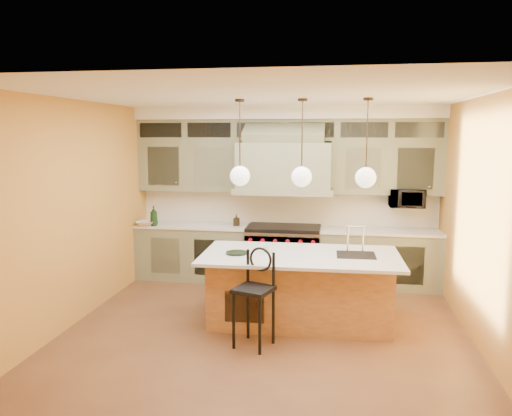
% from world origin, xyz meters
% --- Properties ---
extents(floor, '(5.00, 5.00, 0.00)m').
position_xyz_m(floor, '(0.00, 0.00, 0.00)').
color(floor, '#57331E').
rests_on(floor, ground).
extents(ceiling, '(5.00, 5.00, 0.00)m').
position_xyz_m(ceiling, '(0.00, 0.00, 2.90)').
color(ceiling, white).
rests_on(ceiling, wall_back).
extents(wall_back, '(5.00, 0.00, 5.00)m').
position_xyz_m(wall_back, '(0.00, 2.50, 1.45)').
color(wall_back, '#BE8434').
rests_on(wall_back, ground).
extents(wall_front, '(5.00, 0.00, 5.00)m').
position_xyz_m(wall_front, '(0.00, -2.50, 1.45)').
color(wall_front, '#BE8434').
rests_on(wall_front, ground).
extents(wall_left, '(0.00, 5.00, 5.00)m').
position_xyz_m(wall_left, '(-2.50, 0.00, 1.45)').
color(wall_left, '#BE8434').
rests_on(wall_left, ground).
extents(wall_right, '(0.00, 5.00, 5.00)m').
position_xyz_m(wall_right, '(2.50, 0.00, 1.45)').
color(wall_right, '#BE8434').
rests_on(wall_right, ground).
extents(back_cabinetry, '(5.00, 0.77, 2.90)m').
position_xyz_m(back_cabinetry, '(0.00, 2.23, 1.43)').
color(back_cabinetry, '#797A5A').
rests_on(back_cabinetry, floor).
extents(range, '(1.20, 0.74, 0.96)m').
position_xyz_m(range, '(0.00, 2.14, 0.49)').
color(range, silver).
rests_on(range, floor).
extents(kitchen_island, '(2.57, 1.40, 1.35)m').
position_xyz_m(kitchen_island, '(0.41, 0.45, 0.47)').
color(kitchen_island, brown).
rests_on(kitchen_island, floor).
extents(counter_stool, '(0.51, 0.51, 1.15)m').
position_xyz_m(counter_stool, '(-0.06, -0.40, 0.65)').
color(counter_stool, black).
rests_on(counter_stool, floor).
extents(microwave, '(0.54, 0.37, 0.30)m').
position_xyz_m(microwave, '(1.95, 2.25, 1.45)').
color(microwave, black).
rests_on(microwave, back_cabinetry).
extents(oil_bottle_a, '(0.14, 0.15, 0.33)m').
position_xyz_m(oil_bottle_a, '(-2.16, 1.92, 1.11)').
color(oil_bottle_a, black).
rests_on(oil_bottle_a, back_cabinetry).
extents(oil_bottle_b, '(0.10, 0.10, 0.19)m').
position_xyz_m(oil_bottle_b, '(-0.80, 2.15, 1.04)').
color(oil_bottle_b, black).
rests_on(oil_bottle_b, back_cabinetry).
extents(fruit_bowl, '(0.32, 0.32, 0.08)m').
position_xyz_m(fruit_bowl, '(-2.30, 1.92, 0.98)').
color(fruit_bowl, silver).
rests_on(fruit_bowl, back_cabinetry).
extents(cup, '(0.10, 0.10, 0.09)m').
position_xyz_m(cup, '(-0.04, 0.43, 0.96)').
color(cup, silver).
rests_on(cup, kitchen_island).
extents(pendant_left, '(0.26, 0.26, 1.11)m').
position_xyz_m(pendant_left, '(-0.40, 0.45, 1.95)').
color(pendant_left, '#2D2319').
rests_on(pendant_left, ceiling).
extents(pendant_center, '(0.26, 0.26, 1.11)m').
position_xyz_m(pendant_center, '(0.40, 0.45, 1.95)').
color(pendant_center, '#2D2319').
rests_on(pendant_center, ceiling).
extents(pendant_right, '(0.26, 0.26, 1.11)m').
position_xyz_m(pendant_right, '(1.20, 0.45, 1.95)').
color(pendant_right, '#2D2319').
rests_on(pendant_right, ceiling).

